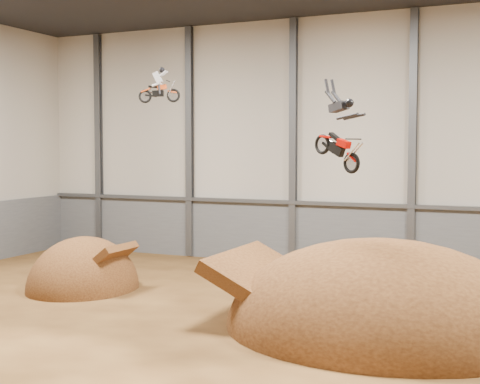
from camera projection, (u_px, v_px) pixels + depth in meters
name	position (u px, v px, depth m)	size (l,w,h in m)	color
floor	(243.00, 337.00, 23.55)	(40.00, 40.00, 0.00)	#442A12
back_wall	(352.00, 142.00, 36.79)	(40.00, 0.10, 14.00)	#B8B1A3
lower_band_back	(350.00, 236.00, 37.04)	(39.80, 0.18, 3.50)	#595C61
steel_rail	(350.00, 204.00, 36.79)	(39.80, 0.35, 0.20)	#47494F
steel_column_0	(99.00, 143.00, 43.31)	(0.40, 0.36, 13.90)	#47494F
steel_column_1	(190.00, 142.00, 40.63)	(0.40, 0.36, 13.90)	#47494F
steel_column_2	(293.00, 142.00, 37.95)	(0.40, 0.36, 13.90)	#47494F
steel_column_3	(413.00, 141.00, 35.27)	(0.40, 0.36, 13.90)	#47494F
takeoff_ramp	(84.00, 289.00, 31.51)	(4.96, 5.73, 4.96)	#3F220F
landing_ramp	(381.00, 330.00, 24.38)	(11.57, 10.23, 6.67)	#3F220F
fmx_rider_a	(159.00, 83.00, 30.16)	(1.91, 0.73, 1.73)	#D14816
fmx_rider_b	(334.00, 126.00, 23.35)	(3.01, 0.86, 2.58)	#C30800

